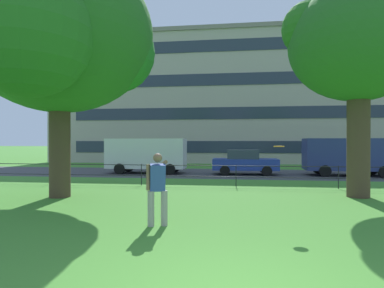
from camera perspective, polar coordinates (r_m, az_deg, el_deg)
street_strip at (r=21.30m, az=7.64°, el=-5.10°), size 80.00×6.82×0.01m
park_fence at (r=14.91m, az=7.67°, el=-4.85°), size 35.15×0.04×1.00m
tree_large_lawn at (r=13.13m, az=-21.94°, el=17.10°), size 6.83×7.90×8.91m
tree_small_lawn at (r=13.81m, az=27.74°, el=15.45°), size 5.66×5.02×7.80m
person_thrower at (r=7.99m, az=-6.03°, el=-7.39°), size 0.49×0.88×1.75m
frisbee at (r=8.67m, az=14.90°, el=-0.40°), size 0.37×0.37×0.03m
panel_van_far_left at (r=21.43m, az=-7.83°, el=-1.67°), size 5.04×2.18×2.24m
car_blue_left at (r=20.67m, az=9.13°, el=-3.11°), size 4.02×1.85×1.54m
panel_van_center at (r=21.78m, az=25.50°, el=-1.67°), size 5.06×2.22×2.24m
apartment_building_background at (r=37.71m, az=8.30°, el=7.12°), size 38.37×14.29×12.94m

